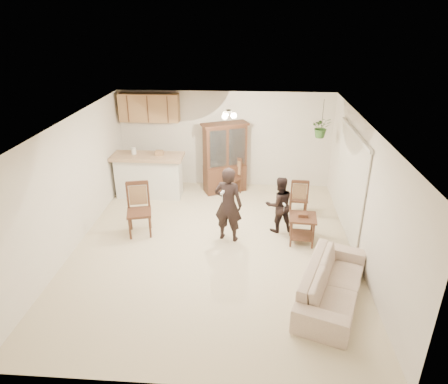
# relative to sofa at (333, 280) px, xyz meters

# --- Properties ---
(floor) EXTENTS (6.50, 6.50, 0.00)m
(floor) POSITION_rel_sofa_xyz_m (-2.06, 1.43, -0.37)
(floor) COLOR beige
(floor) RESTS_ON ground
(ceiling) EXTENTS (5.50, 6.50, 0.02)m
(ceiling) POSITION_rel_sofa_xyz_m (-2.06, 1.43, 2.13)
(ceiling) COLOR white
(ceiling) RESTS_ON wall_back
(wall_back) EXTENTS (5.50, 0.02, 2.50)m
(wall_back) POSITION_rel_sofa_xyz_m (-2.06, 4.68, 0.88)
(wall_back) COLOR silver
(wall_back) RESTS_ON ground
(wall_front) EXTENTS (5.50, 0.02, 2.50)m
(wall_front) POSITION_rel_sofa_xyz_m (-2.06, -1.82, 0.88)
(wall_front) COLOR silver
(wall_front) RESTS_ON ground
(wall_left) EXTENTS (0.02, 6.50, 2.50)m
(wall_left) POSITION_rel_sofa_xyz_m (-4.81, 1.43, 0.88)
(wall_left) COLOR silver
(wall_left) RESTS_ON ground
(wall_right) EXTENTS (0.02, 6.50, 2.50)m
(wall_right) POSITION_rel_sofa_xyz_m (0.69, 1.43, 0.88)
(wall_right) COLOR silver
(wall_right) RESTS_ON ground
(breakfast_bar) EXTENTS (1.60, 0.55, 1.00)m
(breakfast_bar) POSITION_rel_sofa_xyz_m (-3.91, 3.78, 0.13)
(breakfast_bar) COLOR silver
(breakfast_bar) RESTS_ON floor
(bar_top) EXTENTS (1.75, 0.70, 0.08)m
(bar_top) POSITION_rel_sofa_xyz_m (-3.91, 3.78, 0.68)
(bar_top) COLOR tan
(bar_top) RESTS_ON breakfast_bar
(upper_cabinets) EXTENTS (1.50, 0.34, 0.70)m
(upper_cabinets) POSITION_rel_sofa_xyz_m (-3.96, 4.50, 1.73)
(upper_cabinets) COLOR olive
(upper_cabinets) RESTS_ON wall_back
(vertical_blinds) EXTENTS (0.06, 2.30, 2.10)m
(vertical_blinds) POSITION_rel_sofa_xyz_m (0.65, 2.33, 0.73)
(vertical_blinds) COLOR beige
(vertical_blinds) RESTS_ON wall_right
(ceiling_fixture) EXTENTS (0.36, 0.36, 0.20)m
(ceiling_fixture) POSITION_rel_sofa_xyz_m (-1.86, 2.63, 2.03)
(ceiling_fixture) COLOR beige
(ceiling_fixture) RESTS_ON ceiling
(hanging_plant) EXTENTS (0.43, 0.37, 0.48)m
(hanging_plant) POSITION_rel_sofa_xyz_m (0.24, 3.83, 1.48)
(hanging_plant) COLOR #2D5923
(hanging_plant) RESTS_ON ceiling
(plant_cord) EXTENTS (0.01, 0.01, 0.65)m
(plant_cord) POSITION_rel_sofa_xyz_m (0.24, 3.83, 1.81)
(plant_cord) COLOR black
(plant_cord) RESTS_ON ceiling
(sofa) EXTENTS (1.33, 2.01, 0.73)m
(sofa) POSITION_rel_sofa_xyz_m (0.00, 0.00, 0.00)
(sofa) COLOR beige
(sofa) RESTS_ON floor
(adult) EXTENTS (0.74, 0.58, 1.80)m
(adult) POSITION_rel_sofa_xyz_m (-1.79, 1.78, 0.53)
(adult) COLOR black
(adult) RESTS_ON floor
(child) EXTENTS (0.77, 0.67, 1.35)m
(child) POSITION_rel_sofa_xyz_m (-0.75, 2.21, 0.31)
(child) COLOR black
(child) RESTS_ON floor
(china_hutch) EXTENTS (1.23, 0.87, 1.81)m
(china_hutch) POSITION_rel_sofa_xyz_m (-2.03, 4.22, 0.53)
(china_hutch) COLOR #3D2116
(china_hutch) RESTS_ON floor
(side_table) EXTENTS (0.57, 0.57, 0.65)m
(side_table) POSITION_rel_sofa_xyz_m (-0.30, 1.76, -0.06)
(side_table) COLOR #3D2116
(side_table) RESTS_ON floor
(chair_bar) EXTENTS (0.60, 0.60, 1.12)m
(chair_bar) POSITION_rel_sofa_xyz_m (-3.65, 1.87, -0.05)
(chair_bar) COLOR #3D2116
(chair_bar) RESTS_ON floor
(chair_hutch_left) EXTENTS (0.59, 0.59, 0.95)m
(chair_hutch_left) POSITION_rel_sofa_xyz_m (-1.87, 4.05, -0.10)
(chair_hutch_left) COLOR #3D2116
(chair_hutch_left) RESTS_ON floor
(chair_hutch_right) EXTENTS (0.43, 0.43, 0.93)m
(chair_hutch_right) POSITION_rel_sofa_xyz_m (-0.26, 2.97, -0.10)
(chair_hutch_right) COLOR #3D2116
(chair_hutch_right) RESTS_ON floor
(controller_adult) EXTENTS (0.07, 0.14, 0.04)m
(controller_adult) POSITION_rel_sofa_xyz_m (-1.88, 1.43, 0.84)
(controller_adult) COLOR white
(controller_adult) RESTS_ON adult
(controller_child) EXTENTS (0.06, 0.11, 0.03)m
(controller_child) POSITION_rel_sofa_xyz_m (-0.67, 1.93, 0.39)
(controller_child) COLOR white
(controller_child) RESTS_ON child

